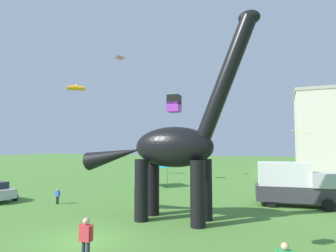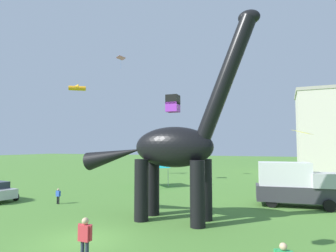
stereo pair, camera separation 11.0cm
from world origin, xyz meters
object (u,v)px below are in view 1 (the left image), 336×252
object	(u,v)px
person_strolling_adult	(86,236)
kite_far_left	(302,132)
parked_box_truck	(294,184)
festival_canopy_tent	(151,163)
kite_high_left	(155,141)
kite_drifting	(120,58)
dinosaur_sculpture	(173,147)
person_vendor_side	(58,195)
kite_near_high	(174,104)
kite_apex	(76,88)
kite_mid_left	(183,145)

from	to	relation	value
person_strolling_adult	kite_far_left	size ratio (longest dim) A/B	0.83
parked_box_truck	festival_canopy_tent	distance (m)	15.07
kite_far_left	kite_high_left	world-z (taller)	kite_far_left
parked_box_truck	kite_drifting	world-z (taller)	kite_drifting
dinosaur_sculpture	kite_far_left	xyz separation A→B (m)	(7.65, 9.89, 1.20)
parked_box_truck	kite_far_left	distance (m)	4.87
person_vendor_side	kite_drifting	distance (m)	22.58
kite_near_high	kite_high_left	bearing A→B (deg)	116.65
kite_apex	kite_drifting	bearing A→B (deg)	2.91
person_strolling_adult	kite_drifting	distance (m)	31.42
kite_mid_left	kite_high_left	world-z (taller)	kite_high_left
parked_box_truck	kite_drifting	size ratio (longest dim) A/B	3.51
person_vendor_side	kite_drifting	size ratio (longest dim) A/B	0.71
person_vendor_side	kite_near_high	size ratio (longest dim) A/B	1.86
parked_box_truck	kite_near_high	size ratio (longest dim) A/B	9.22
dinosaur_sculpture	kite_high_left	bearing A→B (deg)	127.99
kite_drifting	kite_far_left	size ratio (longest dim) A/B	0.80
kite_mid_left	person_strolling_adult	bearing A→B (deg)	-78.79
kite_mid_left	kite_far_left	world-z (taller)	kite_far_left
person_strolling_adult	kite_mid_left	distance (m)	27.77
person_vendor_side	kite_mid_left	distance (m)	19.50
festival_canopy_tent	parked_box_truck	bearing A→B (deg)	-20.44
person_vendor_side	person_strolling_adult	bearing A→B (deg)	131.39
kite_apex	kite_drifting	world-z (taller)	kite_drifting
kite_drifting	kite_far_left	distance (m)	25.32
dinosaur_sculpture	person_vendor_side	xyz separation A→B (m)	(-9.85, 1.18, -3.64)
kite_mid_left	kite_near_high	world-z (taller)	kite_near_high
kite_far_left	kite_drifting	bearing A→B (deg)	162.41
kite_high_left	dinosaur_sculpture	bearing A→B (deg)	-60.79
parked_box_truck	kite_mid_left	size ratio (longest dim) A/B	3.41
festival_canopy_tent	kite_mid_left	distance (m)	7.92
kite_near_high	kite_high_left	xyz separation A→B (m)	(-9.10, 18.14, -1.05)
dinosaur_sculpture	kite_mid_left	world-z (taller)	dinosaur_sculpture
kite_mid_left	kite_drifting	size ratio (longest dim) A/B	1.03
kite_near_high	kite_apex	bearing A→B (deg)	136.11
parked_box_truck	kite_mid_left	xyz separation A→B (m)	(-12.97, 12.82, 2.92)
person_strolling_adult	kite_drifting	bearing A→B (deg)	-58.87
dinosaur_sculpture	festival_canopy_tent	size ratio (longest dim) A/B	3.82
parked_box_truck	person_strolling_adult	size ratio (longest dim) A/B	3.41
kite_mid_left	kite_apex	xyz separation A→B (m)	(-15.07, -3.48, 8.19)
person_strolling_adult	kite_high_left	world-z (taller)	kite_high_left
dinosaur_sculpture	kite_apex	size ratio (longest dim) A/B	4.86
dinosaur_sculpture	festival_canopy_tent	bearing A→B (deg)	129.19
kite_mid_left	kite_high_left	bearing A→B (deg)	-93.34
dinosaur_sculpture	kite_mid_left	size ratio (longest dim) A/B	7.07
parked_box_truck	kite_apex	size ratio (longest dim) A/B	2.35
dinosaur_sculpture	kite_mid_left	bearing A→B (deg)	115.85
kite_high_left	person_vendor_side	bearing A→B (deg)	-107.07
person_strolling_adult	festival_canopy_tent	distance (m)	20.56
dinosaur_sculpture	festival_canopy_tent	distance (m)	14.43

